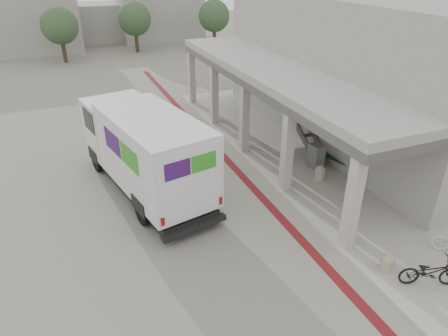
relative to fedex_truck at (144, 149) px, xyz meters
name	(u,v)px	position (x,y,z in m)	size (l,w,h in m)	color
ground	(243,207)	(3.09, -2.77, -1.84)	(120.00, 120.00, 0.00)	slate
bike_lane_stripe	(245,179)	(4.09, -0.77, -1.84)	(0.35, 40.00, 0.01)	#5A1214
sidewalk	(330,186)	(7.09, -2.77, -1.78)	(4.40, 28.00, 0.12)	#A19C90
transit_building	(332,74)	(9.92, 1.73, 1.56)	(7.60, 17.00, 7.00)	gray
distant_backdrop	(79,19)	(0.25, 33.11, 0.86)	(28.00, 10.00, 6.50)	gray
tree_left	(59,26)	(-1.91, 25.23, 1.34)	(3.20, 3.20, 4.80)	#38281C
tree_mid	(134,19)	(5.09, 27.23, 1.34)	(3.20, 3.20, 4.80)	#38281C
tree_right	(214,16)	(13.09, 26.23, 1.34)	(3.20, 3.20, 4.80)	#38281C
fedex_truck	(144,149)	(0.00, 0.00, 0.00)	(4.05, 8.45, 3.46)	black
bench	(336,161)	(8.29, -1.49, -1.43)	(0.79, 1.77, 0.41)	slate
bollard_near	(387,262)	(5.61, -7.70, -1.43)	(0.39, 0.39, 0.58)	gray
bollard_far	(320,172)	(6.96, -2.19, -1.40)	(0.43, 0.43, 0.65)	gray
utility_cabinet	(316,156)	(7.39, -1.20, -1.17)	(0.50, 0.67, 1.11)	slate
bicycle_black	(430,272)	(6.28, -8.62, -1.26)	(0.61, 1.75, 0.92)	black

